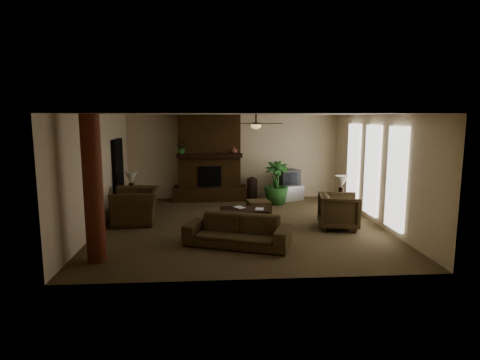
{
  "coord_description": "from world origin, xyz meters",
  "views": [
    {
      "loc": [
        -0.74,
        -9.99,
        2.75
      ],
      "look_at": [
        0.0,
        0.4,
        1.1
      ],
      "focal_mm": 30.23,
      "sensor_mm": 36.0,
      "label": 1
    }
  ],
  "objects": [
    {
      "name": "room_shell",
      "position": [
        0.0,
        0.0,
        1.4
      ],
      "size": [
        7.0,
        7.0,
        7.0
      ],
      "color": "brown",
      "rests_on": "ground"
    },
    {
      "name": "coffee_table",
      "position": [
        0.06,
        -0.03,
        0.37
      ],
      "size": [
        1.2,
        0.7,
        0.43
      ],
      "color": "black",
      "rests_on": "ground"
    },
    {
      "name": "book_a",
      "position": [
        -0.13,
        -0.01,
        0.57
      ],
      "size": [
        0.2,
        0.14,
        0.29
      ],
      "primitive_type": "imported",
      "rotation": [
        0.0,
        0.0,
        0.55
      ],
      "color": "#999999",
      "rests_on": "coffee_table"
    },
    {
      "name": "floor_vase",
      "position": [
        0.6,
        3.15,
        0.43
      ],
      "size": [
        0.34,
        0.34,
        0.77
      ],
      "color": "#32231C",
      "rests_on": "ground"
    },
    {
      "name": "windows",
      "position": [
        3.45,
        0.2,
        1.35
      ],
      "size": [
        0.08,
        3.65,
        2.35
      ],
      "color": "white",
      "rests_on": "ground"
    },
    {
      "name": "lamp_right",
      "position": [
        2.68,
        0.28,
        1.0
      ],
      "size": [
        0.4,
        0.4,
        0.65
      ],
      "color": "black",
      "rests_on": "side_table_right"
    },
    {
      "name": "armchair_right",
      "position": [
        2.38,
        -0.49,
        0.48
      ],
      "size": [
        1.03,
        1.07,
        0.96
      ],
      "primitive_type": "imported",
      "rotation": [
        0.0,
        0.0,
        1.38
      ],
      "color": "#45351D",
      "rests_on": "ground"
    },
    {
      "name": "fireplace",
      "position": [
        -0.8,
        3.22,
        1.16
      ],
      "size": [
        2.4,
        0.7,
        2.8
      ],
      "color": "#492E13",
      "rests_on": "ground"
    },
    {
      "name": "armchair_left",
      "position": [
        -2.7,
        0.46,
        0.59
      ],
      "size": [
        0.96,
        1.4,
        1.17
      ],
      "primitive_type": "imported",
      "rotation": [
        0.0,
        0.0,
        -1.5
      ],
      "color": "#45351D",
      "rests_on": "ground"
    },
    {
      "name": "lamp_left",
      "position": [
        -2.99,
        1.35,
        1.0
      ],
      "size": [
        0.39,
        0.39,
        0.65
      ],
      "color": "black",
      "rests_on": "side_table_left"
    },
    {
      "name": "log_column",
      "position": [
        -2.95,
        -2.4,
        1.4
      ],
      "size": [
        0.36,
        0.36,
        2.8
      ],
      "primitive_type": "cylinder",
      "color": "maroon",
      "rests_on": "ground"
    },
    {
      "name": "mantel_vase",
      "position": [
        -0.01,
        2.98,
        1.67
      ],
      "size": [
        0.25,
        0.26,
        0.22
      ],
      "primitive_type": "imported",
      "rotation": [
        0.0,
        0.0,
        0.13
      ],
      "color": "brown",
      "rests_on": "fireplace"
    },
    {
      "name": "floor_plant",
      "position": [
        1.29,
        2.42,
        0.38
      ],
      "size": [
        0.77,
        1.36,
        0.76
      ],
      "primitive_type": "imported",
      "rotation": [
        0.0,
        0.0,
        -0.01
      ],
      "color": "#295A24",
      "rests_on": "ground"
    },
    {
      "name": "ottoman",
      "position": [
        0.57,
        1.06,
        0.2
      ],
      "size": [
        0.68,
        0.68,
        0.4
      ],
      "primitive_type": "cube",
      "rotation": [
        0.0,
        0.0,
        0.14
      ],
      "color": "#45351D",
      "rests_on": "ground"
    },
    {
      "name": "mantel_plant",
      "position": [
        -1.68,
        2.97,
        1.72
      ],
      "size": [
        0.43,
        0.47,
        0.33
      ],
      "primitive_type": "imported",
      "rotation": [
        0.0,
        0.0,
        -0.13
      ],
      "color": "#295A24",
      "rests_on": "fireplace"
    },
    {
      "name": "tv_stand",
      "position": [
        1.82,
        2.97,
        0.25
      ],
      "size": [
        0.98,
        0.81,
        0.5
      ],
      "primitive_type": "cube",
      "rotation": [
        0.0,
        0.0,
        0.43
      ],
      "color": "silver",
      "rests_on": "ground"
    },
    {
      "name": "book_b",
      "position": [
        0.35,
        -0.14,
        0.58
      ],
      "size": [
        0.21,
        0.07,
        0.29
      ],
      "primitive_type": "imported",
      "rotation": [
        0.0,
        0.0,
        -0.21
      ],
      "color": "#999999",
      "rests_on": "coffee_table"
    },
    {
      "name": "doorway",
      "position": [
        -3.44,
        1.8,
        1.05
      ],
      "size": [
        0.1,
        1.0,
        2.1
      ],
      "primitive_type": "cube",
      "color": "black",
      "rests_on": "ground"
    },
    {
      "name": "sofa",
      "position": [
        -0.2,
        -1.66,
        0.44
      ],
      "size": [
        2.32,
        1.39,
        0.87
      ],
      "primitive_type": "imported",
      "rotation": [
        0.0,
        0.0,
        -0.36
      ],
      "color": "#45351D",
      "rests_on": "ground"
    },
    {
      "name": "tv",
      "position": [
        1.77,
        2.95,
        0.76
      ],
      "size": [
        0.77,
        0.69,
        0.52
      ],
      "color": "#343436",
      "rests_on": "tv_stand"
    },
    {
      "name": "side_table_right",
      "position": [
        2.72,
        0.33,
        0.28
      ],
      "size": [
        0.52,
        0.52,
        0.55
      ],
      "primitive_type": "cube",
      "rotation": [
        0.0,
        0.0,
        -0.05
      ],
      "color": "black",
      "rests_on": "ground"
    },
    {
      "name": "side_table_left",
      "position": [
        -3.02,
        1.31,
        0.28
      ],
      "size": [
        0.59,
        0.59,
        0.55
      ],
      "primitive_type": "cube",
      "rotation": [
        0.0,
        0.0,
        0.2
      ],
      "color": "black",
      "rests_on": "ground"
    },
    {
      "name": "ceiling_fan",
      "position": [
        0.4,
        0.3,
        2.53
      ],
      "size": [
        1.35,
        1.35,
        0.37
      ],
      "color": "black",
      "rests_on": "ceiling"
    }
  ]
}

